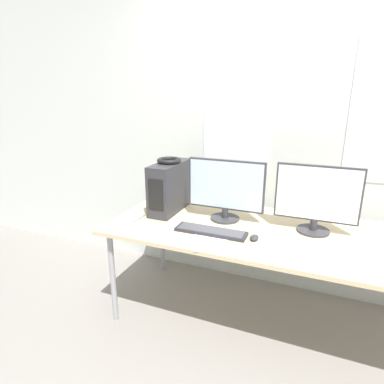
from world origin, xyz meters
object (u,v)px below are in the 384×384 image
keyboard (211,231)px  mouse (254,238)px  headphones (169,160)px  pc_tower (170,187)px  monitor_main (226,189)px  monitor_right_near (317,198)px  cell_phone (136,218)px

keyboard → mouse: mouse is taller
keyboard → headphones: bearing=147.0°
pc_tower → headphones: (0.00, 0.00, 0.21)m
monitor_main → mouse: bearing=-44.0°
mouse → pc_tower: bearing=158.8°
monitor_right_near → keyboard: 0.72m
monitor_main → mouse: 0.44m
headphones → keyboard: size_ratio=0.38×
pc_tower → monitor_main: (0.46, -0.02, 0.04)m
keyboard → mouse: bearing=0.5°
keyboard → monitor_right_near: bearing=24.0°
pc_tower → monitor_main: monitor_main is taller
mouse → cell_phone: mouse is taller
monitor_main → keyboard: 0.35m
monitor_main → cell_phone: (-0.61, -0.23, -0.23)m
headphones → monitor_main: 0.49m
monitor_right_near → monitor_main: bearing=-178.9°
keyboard → monitor_main: bearing=86.6°
monitor_right_near → mouse: bearing=-140.7°
keyboard → cell_phone: 0.60m
monitor_right_near → keyboard: monitor_right_near is taller
headphones → mouse: (0.73, -0.28, -0.39)m
mouse → monitor_right_near: bearing=39.3°
monitor_right_near → keyboard: (-0.62, -0.28, -0.23)m
keyboard → cell_phone: size_ratio=3.23×
monitor_right_near → cell_phone: size_ratio=3.57×
monitor_right_near → cell_phone: monitor_right_near is taller
headphones → mouse: headphones is taller
pc_tower → cell_phone: (-0.16, -0.25, -0.19)m
pc_tower → monitor_main: 0.46m
pc_tower → headphones: 0.21m
monitor_main → monitor_right_near: monitor_right_near is taller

